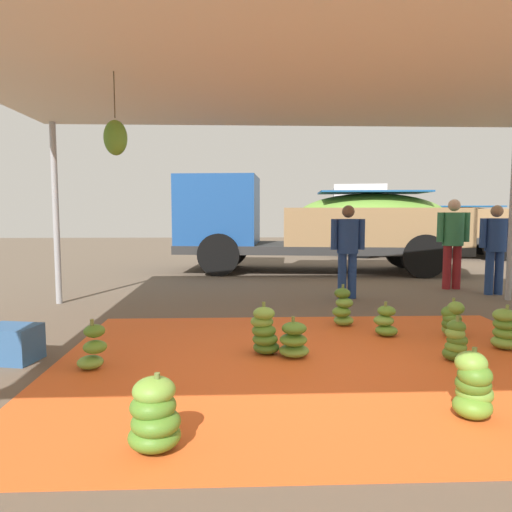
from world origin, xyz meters
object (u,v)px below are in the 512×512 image
Objects in this scene: cargo_truck_main at (311,222)px; worker_1 at (348,244)px; banana_bunch_3 at (93,349)px; banana_bunch_10 at (452,320)px; banana_bunch_4 at (473,386)px; worker_0 at (453,237)px; worker_2 at (496,243)px; cargo_truck_far at (416,221)px; banana_bunch_8 at (154,416)px; banana_bunch_0 at (264,332)px; banana_bunch_7 at (294,341)px; banana_bunch_6 at (386,322)px; crate_1 at (12,344)px; banana_bunch_9 at (505,330)px; banana_bunch_2 at (456,341)px; banana_bunch_5 at (343,308)px.

cargo_truck_main reaches higher than worker_1.
banana_bunch_10 is (3.99, 1.02, 0.01)m from banana_bunch_3.
banana_bunch_4 is 6.31m from worker_0.
worker_2 reaches higher than banana_bunch_10.
cargo_truck_far is (4.19, 3.97, -0.07)m from cargo_truck_main.
banana_bunch_3 is 1.82m from banana_bunch_8.
cargo_truck_main is (1.58, 6.98, 1.00)m from banana_bunch_0.
worker_1 is (2.45, 5.23, 0.72)m from banana_bunch_8.
banana_bunch_8 is 0.30× the size of worker_2.
worker_1 is (0.06, -3.75, -0.30)m from cargo_truck_main.
banana_bunch_7 is 7.31m from cargo_truck_main.
banana_bunch_6 is 1.47m from banana_bunch_7.
banana_bunch_8 is at bearing -46.88° from crate_1.
worker_2 is at bearing 62.90° from banana_bunch_9.
banana_bunch_5 is (-0.82, 1.50, 0.04)m from banana_bunch_2.
cargo_truck_far is (4.66, 9.75, 0.94)m from banana_bunch_5.
worker_2 reaches higher than banana_bunch_8.
cargo_truck_far reaches higher than banana_bunch_3.
banana_bunch_8 is at bearing -112.17° from banana_bunch_0.
worker_0 is at bearing 66.74° from banana_bunch_4.
banana_bunch_9 is 1.05× the size of banana_bunch_10.
banana_bunch_3 reaches higher than banana_bunch_10.
banana_bunch_0 reaches higher than banana_bunch_8.
worker_2 is (-1.37, -7.46, -0.23)m from cargo_truck_far.
banana_bunch_8 is at bearing -121.03° from banana_bunch_5.
banana_bunch_8 is 0.08× the size of cargo_truck_far.
crate_1 is (-1.76, 1.88, -0.04)m from banana_bunch_8.
banana_bunch_8 is 0.28× the size of worker_0.
banana_bunch_7 is at bearing -111.72° from worker_1.
banana_bunch_6 is (0.41, -0.51, -0.06)m from banana_bunch_5.
banana_bunch_10 is 3.95m from worker_0.
cargo_truck_main reaches higher than banana_bunch_6.
worker_1 is (-0.68, 2.61, 0.73)m from banana_bunch_10.
worker_2 is at bearing 53.93° from banana_bunch_10.
banana_bunch_0 is at bearing -102.73° from cargo_truck_main.
worker_1 is at bearing 107.98° from banana_bunch_9.
worker_0 reaches higher than banana_bunch_5.
crate_1 is (-4.21, -3.35, -0.76)m from worker_1.
cargo_truck_main is (0.47, 5.78, 1.01)m from banana_bunch_5.
worker_1 is (3.31, 3.63, 0.74)m from banana_bunch_3.
banana_bunch_8 is at bearing -104.92° from cargo_truck_main.
banana_bunch_3 is 3.21m from banana_bunch_5.
banana_bunch_7 is (1.98, 0.27, -0.02)m from banana_bunch_3.
worker_1 reaches higher than banana_bunch_2.
banana_bunch_10 is at bearing -83.40° from cargo_truck_main.
worker_1 is (0.19, 4.84, 0.71)m from banana_bunch_4.
banana_bunch_0 reaches higher than banana_bunch_5.
banana_bunch_3 is 0.29× the size of worker_2.
cargo_truck_main is at bearing 85.38° from banana_bunch_5.
crate_1 is at bearing -171.42° from banana_bunch_10.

